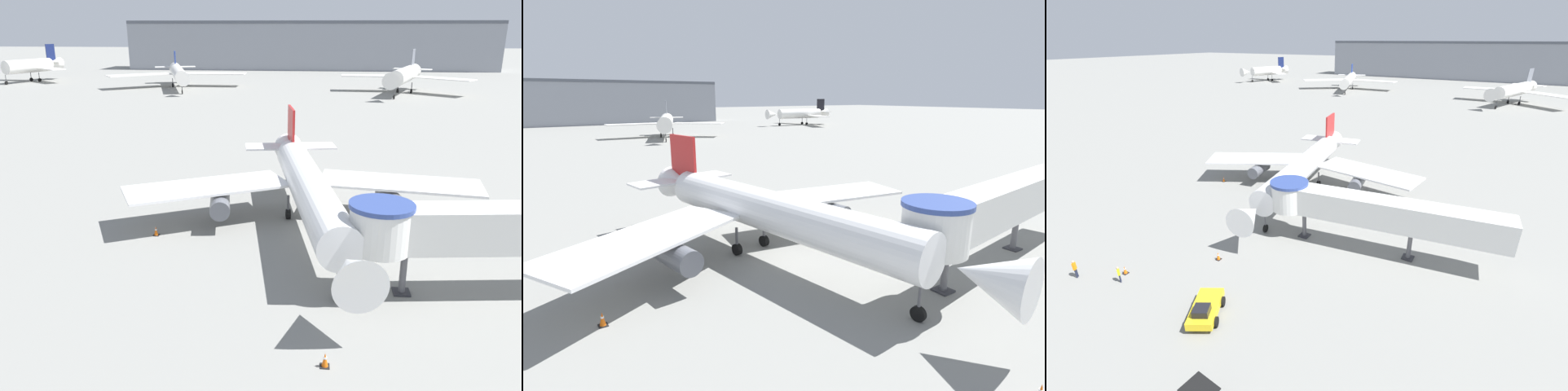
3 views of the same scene
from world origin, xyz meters
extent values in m
plane|color=gray|center=(0.00, 0.00, 0.00)|extent=(800.00, 800.00, 0.00)
cylinder|color=white|center=(-0.24, 0.73, 3.77)|extent=(6.93, 24.58, 3.09)
cone|color=white|center=(2.17, -14.21, 3.77)|extent=(3.59, 3.84, 3.09)
cone|color=white|center=(-2.35, 13.85, 3.77)|extent=(3.78, 5.06, 3.09)
cube|color=white|center=(-9.22, 2.24, 3.23)|extent=(14.98, 11.08, 0.22)
cube|color=white|center=(7.82, 4.98, 3.23)|extent=(14.80, 7.31, 0.22)
cube|color=#B21E1E|center=(-2.31, 13.62, 6.55)|extent=(0.91, 4.20, 4.01)
cube|color=white|center=(-2.39, 14.07, 4.31)|extent=(9.98, 4.45, 0.18)
cylinder|color=#565960|center=(-7.87, 1.01, 2.13)|extent=(2.35, 4.43, 1.70)
cylinder|color=#565960|center=(6.92, 3.39, 2.13)|extent=(2.35, 4.43, 1.70)
cylinder|color=#4C4C51|center=(1.61, -10.73, 1.34)|extent=(0.18, 0.18, 1.77)
cylinder|color=black|center=(1.61, -10.73, 0.45)|extent=(0.40, 0.93, 0.90)
cylinder|color=#4C4C51|center=(-2.09, 3.52, 1.34)|extent=(0.22, 0.22, 1.77)
cylinder|color=black|center=(-2.09, 3.52, 0.45)|extent=(0.54, 0.95, 0.90)
cylinder|color=#4C4C51|center=(0.65, 3.96, 1.34)|extent=(0.22, 0.22, 1.77)
cylinder|color=black|center=(0.65, 3.96, 0.45)|extent=(0.54, 0.95, 0.90)
cube|color=silver|center=(14.86, -8.28, 4.53)|extent=(21.70, 5.10, 2.80)
cylinder|color=silver|center=(4.16, -9.54, 4.53)|extent=(3.90, 3.90, 2.80)
cylinder|color=navy|center=(4.16, -9.54, 6.08)|extent=(4.10, 4.09, 0.30)
cylinder|color=#56565B|center=(5.88, -9.34, 1.56)|extent=(0.44, 0.44, 3.13)
cube|color=#333338|center=(5.88, -9.34, 0.06)|extent=(1.10, 1.10, 0.12)
cylinder|color=#56565B|center=(17.00, -8.03, 1.56)|extent=(0.44, 0.44, 3.13)
cube|color=#333338|center=(17.00, -8.03, 0.06)|extent=(1.10, 1.10, 0.12)
cylinder|color=white|center=(0.70, -17.46, 0.52)|extent=(0.19, 0.19, 0.09)
cube|color=black|center=(-12.89, -1.42, 0.02)|extent=(0.49, 0.49, 0.04)
cone|color=orange|center=(-12.89, -1.42, 0.43)|extent=(0.34, 0.34, 0.77)
cylinder|color=white|center=(-12.89, -1.42, 0.52)|extent=(0.19, 0.19, 0.09)
cylinder|color=white|center=(89.61, 119.76, 4.78)|extent=(20.16, 4.88, 3.93)
cone|color=white|center=(75.90, 120.41, 4.78)|extent=(4.51, 4.13, 3.93)
cone|color=white|center=(100.98, 119.22, 4.78)|extent=(6.08, 4.21, 3.93)
cube|color=white|center=(92.99, 129.04, 4.09)|extent=(8.60, 15.68, 0.22)
cube|color=white|center=(92.09, 110.19, 4.09)|extent=(9.81, 15.68, 0.22)
cube|color=black|center=(100.68, 119.23, 8.32)|extent=(3.94, 0.43, 5.11)
cube|color=white|center=(101.27, 119.20, 5.47)|extent=(3.23, 10.28, 0.18)
cylinder|color=#4C4C51|center=(79.55, 120.24, 1.68)|extent=(0.18, 0.18, 2.26)
cylinder|color=black|center=(79.55, 120.24, 0.55)|extent=(1.11, 0.31, 1.10)
cylinder|color=#4C4C51|center=(92.20, 121.41, 1.68)|extent=(0.22, 0.22, 2.26)
cylinder|color=black|center=(92.20, 121.41, 0.55)|extent=(1.12, 0.45, 1.10)
cylinder|color=#4C4C51|center=(92.03, 117.87, 1.68)|extent=(0.22, 0.22, 2.26)
cylinder|color=black|center=(92.03, 117.87, 0.55)|extent=(1.12, 0.45, 1.10)
cylinder|color=white|center=(23.43, 96.02, 4.74)|extent=(11.10, 21.98, 3.90)
cone|color=white|center=(18.46, 82.20, 4.74)|extent=(5.12, 5.36, 3.90)
cone|color=white|center=(27.60, 107.63, 4.74)|extent=(5.65, 6.83, 3.90)
cube|color=white|center=(15.51, 102.05, 4.06)|extent=(15.22, 5.60, 0.22)
cube|color=white|center=(33.37, 95.63, 4.06)|extent=(15.06, 13.29, 0.22)
cube|color=slate|center=(27.51, 107.36, 8.26)|extent=(1.64, 4.01, 5.07)
cube|color=white|center=(27.70, 107.91, 5.43)|extent=(10.63, 6.22, 0.18)
cylinder|color=#4C4C51|center=(19.74, 85.77, 1.67)|extent=(0.18, 0.18, 2.24)
cylinder|color=black|center=(19.74, 85.77, 0.55)|extent=(0.62, 1.12, 1.10)
cylinder|color=#4C4C51|center=(22.70, 99.19, 1.67)|extent=(0.22, 0.22, 2.24)
cylinder|color=black|center=(22.70, 99.19, 0.55)|extent=(0.75, 1.17, 1.10)
cylinder|color=#4C4C51|center=(26.01, 98.00, 1.67)|extent=(0.22, 0.22, 2.24)
cylinder|color=black|center=(26.01, 98.00, 0.55)|extent=(0.75, 1.17, 1.10)
cube|color=gray|center=(-0.69, 175.00, 8.82)|extent=(144.90, 18.75, 17.64)
cube|color=#4C515B|center=(-0.69, 175.00, 18.24)|extent=(144.90, 19.13, 1.20)
camera|label=1|loc=(-0.50, -39.61, 16.57)|focal=35.00mm
camera|label=2|loc=(-15.87, -23.25, 12.12)|focal=28.00mm
camera|label=3|loc=(22.53, -38.30, 20.00)|focal=24.00mm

